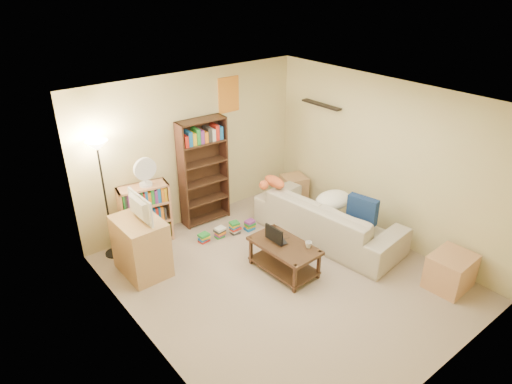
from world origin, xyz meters
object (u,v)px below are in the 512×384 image
(sofa, at_px, (328,219))
(laptop, at_px, (281,238))
(tall_bookshelf, at_px, (204,169))
(side_table, at_px, (294,188))
(desk_fan, at_px, (145,172))
(tv_stand, at_px, (141,246))
(coffee_table, at_px, (284,253))
(tabby_cat, at_px, (273,182))
(end_cabinet, at_px, (450,271))
(television, at_px, (136,208))
(floor_lamp, at_px, (100,166))
(mug, at_px, (308,245))
(short_bookshelf, at_px, (146,214))

(sofa, bearing_deg, laptop, 87.66)
(tall_bookshelf, xyz_separation_m, side_table, (1.67, -0.39, -0.71))
(sofa, height_order, laptop, sofa)
(desk_fan, bearing_deg, tv_stand, -126.71)
(coffee_table, xyz_separation_m, tall_bookshelf, (-0.06, 1.92, 0.65))
(tabby_cat, height_order, end_cabinet, tabby_cat)
(sofa, distance_m, tabby_cat, 1.06)
(sofa, height_order, television, television)
(tv_stand, xyz_separation_m, television, (0.00, 0.00, 0.60))
(television, height_order, floor_lamp, floor_lamp)
(television, height_order, tall_bookshelf, tall_bookshelf)
(mug, relative_size, tall_bookshelf, 0.05)
(tabby_cat, relative_size, desk_fan, 1.22)
(laptop, xyz_separation_m, desk_fan, (-1.15, 1.74, 0.75))
(end_cabinet, bearing_deg, sofa, 101.69)
(sofa, bearing_deg, end_cabinet, -175.23)
(side_table, bearing_deg, laptop, -138.18)
(sofa, bearing_deg, floor_lamp, 52.17)
(coffee_table, bearing_deg, tv_stand, 138.57)
(sofa, relative_size, tall_bookshelf, 1.38)
(mug, distance_m, floor_lamp, 3.06)
(tv_stand, height_order, desk_fan, desk_fan)
(mug, xyz_separation_m, tv_stand, (-1.76, 1.51, -0.07))
(short_bookshelf, bearing_deg, tv_stand, -111.21)
(sofa, distance_m, mug, 1.05)
(tabby_cat, xyz_separation_m, desk_fan, (-1.80, 0.78, 0.42))
(tv_stand, relative_size, tall_bookshelf, 0.47)
(laptop, height_order, tv_stand, tv_stand)
(floor_lamp, xyz_separation_m, end_cabinet, (3.23, -3.57, -1.20))
(tabby_cat, relative_size, short_bookshelf, 0.57)
(laptop, distance_m, short_bookshelf, 2.15)
(sofa, xyz_separation_m, floor_lamp, (-2.84, 1.70, 1.10))
(tv_stand, bearing_deg, television, 0.00)
(tabby_cat, distance_m, tall_bookshelf, 1.14)
(mug, xyz_separation_m, tall_bookshelf, (-0.27, 2.18, 0.45))
(laptop, distance_m, television, 2.04)
(tabby_cat, height_order, coffee_table, tabby_cat)
(desk_fan, bearing_deg, coffee_table, -59.67)
(sofa, height_order, end_cabinet, sofa)
(laptop, distance_m, end_cabinet, 2.32)
(sofa, height_order, mug, sofa)
(mug, height_order, short_bookshelf, short_bookshelf)
(tabby_cat, distance_m, side_table, 1.14)
(coffee_table, height_order, side_table, side_table)
(sofa, xyz_separation_m, short_bookshelf, (-2.27, 1.70, 0.14))
(television, distance_m, short_bookshelf, 0.95)
(sofa, xyz_separation_m, tv_stand, (-2.68, 1.03, 0.07))
(mug, relative_size, desk_fan, 0.22)
(coffee_table, distance_m, desk_fan, 2.35)
(end_cabinet, bearing_deg, laptop, 129.10)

